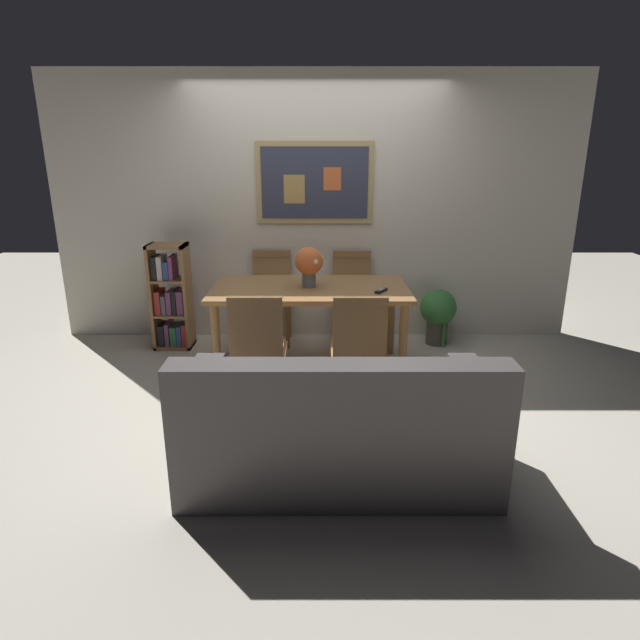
% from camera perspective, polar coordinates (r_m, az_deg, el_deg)
% --- Properties ---
extents(ground_plane, '(12.00, 12.00, 0.00)m').
position_cam_1_polar(ground_plane, '(4.46, -0.45, -7.06)').
color(ground_plane, beige).
extents(wall_back_with_painting, '(5.20, 0.14, 2.60)m').
position_cam_1_polar(wall_back_with_painting, '(5.41, -0.35, 11.75)').
color(wall_back_with_painting, silver).
rests_on(wall_back_with_painting, ground_plane).
extents(dining_table, '(1.67, 0.92, 0.76)m').
position_cam_1_polar(dining_table, '(4.58, -0.93, 2.48)').
color(dining_table, '#9E7042').
rests_on(dining_table, ground_plane).
extents(dining_chair_near_left, '(0.40, 0.41, 0.91)m').
position_cam_1_polar(dining_chair_near_left, '(3.89, -6.56, -2.43)').
color(dining_chair_near_left, '#9E7042').
rests_on(dining_chair_near_left, ground_plane).
extents(dining_chair_near_right, '(0.40, 0.41, 0.91)m').
position_cam_1_polar(dining_chair_near_right, '(3.87, 4.28, -2.47)').
color(dining_chair_near_right, '#9E7042').
rests_on(dining_chair_near_right, ground_plane).
extents(dining_chair_far_right, '(0.40, 0.41, 0.91)m').
position_cam_1_polar(dining_chair_far_right, '(5.34, 3.55, 3.25)').
color(dining_chair_far_right, '#9E7042').
rests_on(dining_chair_far_right, ground_plane).
extents(dining_chair_far_left, '(0.40, 0.41, 0.91)m').
position_cam_1_polar(dining_chair_far_left, '(5.37, -5.08, 3.31)').
color(dining_chair_far_left, '#9E7042').
rests_on(dining_chair_far_left, ground_plane).
extents(leather_couch, '(1.80, 0.84, 0.84)m').
position_cam_1_polar(leather_couch, '(3.16, 2.06, -11.80)').
color(leather_couch, '#514C4C').
rests_on(leather_couch, ground_plane).
extents(bookshelf, '(0.36, 0.28, 1.03)m').
position_cam_1_polar(bookshelf, '(5.38, -15.53, 1.95)').
color(bookshelf, '#9E7042').
rests_on(bookshelf, ground_plane).
extents(potted_ivy, '(0.36, 0.36, 0.58)m').
position_cam_1_polar(potted_ivy, '(5.43, 12.64, 0.80)').
color(potted_ivy, '#4C4742').
rests_on(potted_ivy, ground_plane).
extents(flower_vase, '(0.25, 0.24, 0.34)m').
position_cam_1_polar(flower_vase, '(4.52, -1.05, 6.11)').
color(flower_vase, slate).
rests_on(flower_vase, dining_table).
extents(tv_remote, '(0.12, 0.16, 0.02)m').
position_cam_1_polar(tv_remote, '(4.42, 6.69, 3.15)').
color(tv_remote, black).
rests_on(tv_remote, dining_table).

